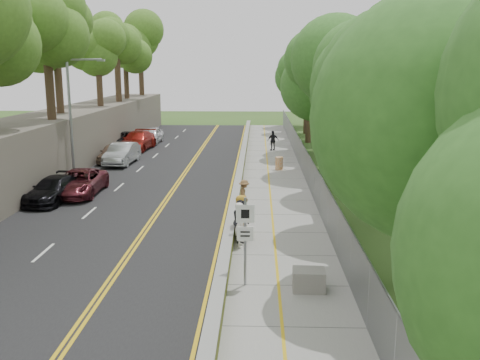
# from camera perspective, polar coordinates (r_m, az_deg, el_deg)

# --- Properties ---
(ground) EXTENTS (140.00, 140.00, 0.00)m
(ground) POSITION_cam_1_polar(r_m,az_deg,el_deg) (21.62, -2.07, -8.07)
(ground) COLOR #33511E
(ground) RESTS_ON ground
(road) EXTENTS (11.20, 66.00, 0.04)m
(road) POSITION_cam_1_polar(r_m,az_deg,el_deg) (36.67, -8.88, 0.24)
(road) COLOR black
(road) RESTS_ON ground
(sidewalk) EXTENTS (4.20, 66.00, 0.05)m
(sidewalk) POSITION_cam_1_polar(r_m,az_deg,el_deg) (36.04, 3.64, 0.16)
(sidewalk) COLOR gray
(sidewalk) RESTS_ON ground
(jersey_barrier) EXTENTS (0.42, 66.00, 0.60)m
(jersey_barrier) POSITION_cam_1_polar(r_m,az_deg,el_deg) (35.98, -0.02, 0.61)
(jersey_barrier) COLOR #C3DD21
(jersey_barrier) RESTS_ON ground
(rock_embankment) EXTENTS (5.00, 66.00, 4.00)m
(rock_embankment) POSITION_cam_1_polar(r_m,az_deg,el_deg) (38.68, -20.86, 3.18)
(rock_embankment) COLOR #595147
(rock_embankment) RESTS_ON ground
(chainlink_fence) EXTENTS (0.04, 66.00, 2.00)m
(chainlink_fence) POSITION_cam_1_polar(r_m,az_deg,el_deg) (35.97, 7.01, 1.65)
(chainlink_fence) COLOR slate
(chainlink_fence) RESTS_ON ground
(trees_embankment) EXTENTS (6.40, 66.00, 13.00)m
(trees_embankment) POSITION_cam_1_polar(r_m,az_deg,el_deg) (38.22, -21.13, 15.87)
(trees_embankment) COLOR #4F8227
(trees_embankment) RESTS_ON rock_embankment
(trees_fenceside) EXTENTS (7.00, 66.00, 14.00)m
(trees_fenceside) POSITION_cam_1_polar(r_m,az_deg,el_deg) (35.68, 11.09, 11.13)
(trees_fenceside) COLOR #3E7C2B
(trees_fenceside) RESTS_ON ground
(streetlight) EXTENTS (2.52, 0.22, 8.00)m
(streetlight) POSITION_cam_1_polar(r_m,az_deg,el_deg) (36.37, -17.33, 7.10)
(streetlight) COLOR gray
(streetlight) RESTS_ON ground
(signpost) EXTENTS (0.62, 0.09, 3.10)m
(signpost) POSITION_cam_1_polar(r_m,az_deg,el_deg) (18.08, 0.56, -5.55)
(signpost) COLOR gray
(signpost) RESTS_ON sidewalk
(construction_barrel) EXTENTS (0.57, 0.57, 0.94)m
(construction_barrel) POSITION_cam_1_polar(r_m,az_deg,el_deg) (38.90, 4.19, 1.78)
(construction_barrel) COLOR #CC5A00
(construction_barrel) RESTS_ON sidewalk
(concrete_block) EXTENTS (1.10, 0.83, 0.72)m
(concrete_block) POSITION_cam_1_polar(r_m,az_deg,el_deg) (18.38, 7.35, -10.52)
(concrete_block) COLOR slate
(concrete_block) RESTS_ON sidewalk
(car_2) EXTENTS (2.52, 5.27, 1.45)m
(car_2) POSITION_cam_1_polar(r_m,az_deg,el_deg) (32.63, -16.80, -0.26)
(car_2) COLOR maroon
(car_2) RESTS_ON road
(car_3) EXTENTS (2.34, 4.83, 1.36)m
(car_3) POSITION_cam_1_polar(r_m,az_deg,el_deg) (31.44, -19.28, -0.97)
(car_3) COLOR black
(car_3) RESTS_ON road
(car_4) EXTENTS (1.84, 4.39, 1.48)m
(car_4) POSITION_cam_1_polar(r_m,az_deg,el_deg) (43.12, -13.35, 2.85)
(car_4) COLOR gray
(car_4) RESTS_ON road
(car_5) EXTENTS (1.93, 4.98, 1.62)m
(car_5) POSITION_cam_1_polar(r_m,az_deg,el_deg) (42.09, -12.48, 2.76)
(car_5) COLOR #B4B8BC
(car_5) RESTS_ON road
(car_6) EXTENTS (2.79, 5.56, 1.51)m
(car_6) POSITION_cam_1_polar(r_m,az_deg,el_deg) (50.00, -12.06, 4.15)
(car_6) COLOR black
(car_6) RESTS_ON road
(car_7) EXTENTS (2.79, 5.87, 1.65)m
(car_7) POSITION_cam_1_polar(r_m,az_deg,el_deg) (49.02, -10.89, 4.13)
(car_7) COLOR maroon
(car_7) RESTS_ON road
(car_8) EXTENTS (1.99, 4.71, 1.59)m
(car_8) POSITION_cam_1_polar(r_m,az_deg,el_deg) (52.97, -9.49, 4.72)
(car_8) COLOR white
(car_8) RESTS_ON road
(painter_0) EXTENTS (0.80, 1.05, 1.93)m
(painter_0) POSITION_cam_1_polar(r_m,az_deg,el_deg) (23.34, 0.13, -3.92)
(painter_0) COLOR #BE8B24
(painter_0) RESTS_ON sidewalk
(painter_1) EXTENTS (0.45, 0.69, 1.90)m
(painter_1) POSITION_cam_1_polar(r_m,az_deg,el_deg) (22.21, 0.03, -4.79)
(painter_1) COLOR white
(painter_1) RESTS_ON sidewalk
(painter_2) EXTENTS (0.84, 0.99, 1.81)m
(painter_2) POSITION_cam_1_polar(r_m,az_deg,el_deg) (22.92, 0.09, -4.36)
(painter_2) COLOR black
(painter_2) RESTS_ON sidewalk
(painter_3) EXTENTS (0.82, 1.11, 1.54)m
(painter_3) POSITION_cam_1_polar(r_m,az_deg,el_deg) (28.18, 0.45, -1.52)
(painter_3) COLOR brown
(painter_3) RESTS_ON sidewalk
(person_far) EXTENTS (1.12, 0.73, 1.77)m
(person_far) POSITION_cam_1_polar(r_m,az_deg,el_deg) (47.89, 3.54, 4.22)
(person_far) COLOR black
(person_far) RESTS_ON sidewalk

